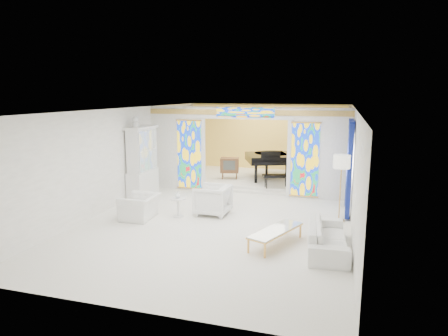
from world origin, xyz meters
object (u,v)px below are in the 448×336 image
(armchair_left, at_px, (140,207))
(tv_console, at_px, (230,165))
(coffee_table, at_px, (276,231))
(grand_piano, at_px, (271,158))
(sofa, at_px, (327,237))
(armchair_right, at_px, (213,200))
(china_cabinet, at_px, (142,163))

(armchair_left, xyz_separation_m, tv_console, (1.19, 5.03, 0.37))
(coffee_table, relative_size, grand_piano, 0.54)
(sofa, bearing_deg, armchair_right, 55.94)
(armchair_left, distance_m, coffee_table, 4.06)
(armchair_left, xyz_separation_m, coffee_table, (3.96, -0.90, 0.01))
(sofa, height_order, tv_console, tv_console)
(armchair_right, xyz_separation_m, grand_piano, (0.86, 4.66, 0.54))
(armchair_left, height_order, tv_console, tv_console)
(sofa, distance_m, grand_piano, 6.98)
(armchair_left, bearing_deg, armchair_right, 115.25)
(coffee_table, bearing_deg, china_cabinet, 148.13)
(armchair_left, bearing_deg, grand_piano, 151.96)
(coffee_table, bearing_deg, armchair_left, 167.13)
(tv_console, bearing_deg, china_cabinet, -140.94)
(armchair_left, bearing_deg, china_cabinet, -156.97)
(coffee_table, height_order, grand_piano, grand_piano)
(coffee_table, bearing_deg, tv_console, 115.02)
(armchair_right, relative_size, tv_console, 1.16)
(armchair_left, distance_m, tv_console, 5.18)
(coffee_table, xyz_separation_m, grand_piano, (-1.28, 6.53, 0.62))
(china_cabinet, xyz_separation_m, grand_piano, (3.74, 3.40, -0.20))
(armchair_left, relative_size, tv_console, 1.27)
(armchair_right, bearing_deg, armchair_left, -59.94)
(sofa, relative_size, grand_piano, 0.66)
(grand_piano, bearing_deg, sofa, -91.62)
(china_cabinet, distance_m, armchair_right, 3.23)
(coffee_table, height_order, tv_console, tv_console)
(armchair_left, distance_m, sofa, 5.18)
(armchair_right, bearing_deg, tv_console, -168.85)
(armchair_left, relative_size, armchair_right, 1.09)
(sofa, distance_m, tv_console, 7.11)
(armchair_left, height_order, coffee_table, armchair_left)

